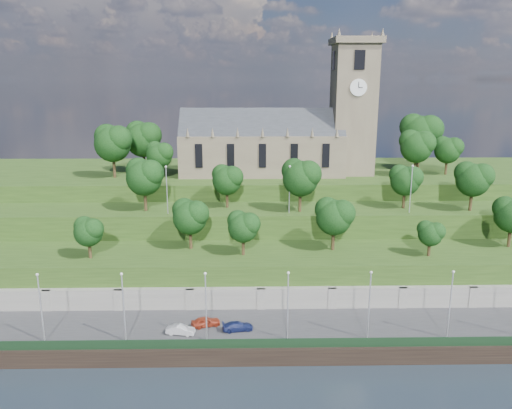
{
  "coord_description": "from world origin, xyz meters",
  "views": [
    {
      "loc": [
        -6.92,
        -53.52,
        33.44
      ],
      "look_at": [
        -5.4,
        30.0,
        12.48
      ],
      "focal_mm": 35.0,
      "sensor_mm": 36.0,
      "label": 1
    }
  ],
  "objects_px": {
    "car_middle": "(181,330)",
    "car_right": "(238,326)",
    "church": "(286,136)",
    "car_left": "(206,322)"
  },
  "relations": [
    {
      "from": "church",
      "to": "car_right",
      "type": "height_order",
      "value": "church"
    },
    {
      "from": "church",
      "to": "car_middle",
      "type": "distance_m",
      "value": 49.11
    },
    {
      "from": "car_left",
      "to": "car_middle",
      "type": "xyz_separation_m",
      "value": [
        -3.02,
        -2.05,
        -0.04
      ]
    },
    {
      "from": "church",
      "to": "car_right",
      "type": "xyz_separation_m",
      "value": [
        -9.01,
        -40.99,
        -19.95
      ]
    },
    {
      "from": "church",
      "to": "car_left",
      "type": "height_order",
      "value": "church"
    },
    {
      "from": "church",
      "to": "car_middle",
      "type": "bearing_deg",
      "value": -111.2
    },
    {
      "from": "church",
      "to": "car_left",
      "type": "bearing_deg",
      "value": -108.37
    },
    {
      "from": "car_middle",
      "to": "car_right",
      "type": "xyz_separation_m",
      "value": [
        7.22,
        0.86,
        -0.03
      ]
    },
    {
      "from": "car_left",
      "to": "car_right",
      "type": "height_order",
      "value": "car_left"
    },
    {
      "from": "car_middle",
      "to": "car_right",
      "type": "distance_m",
      "value": 7.27
    }
  ]
}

